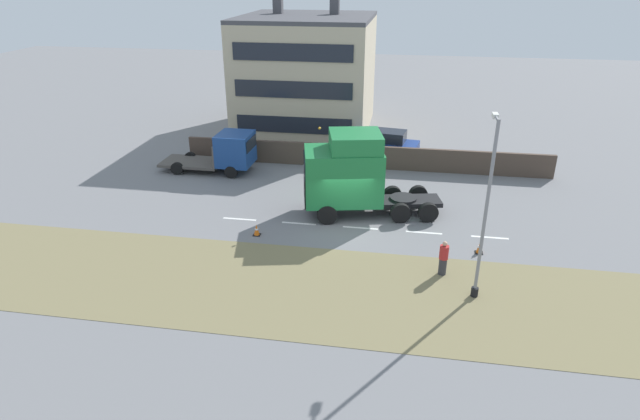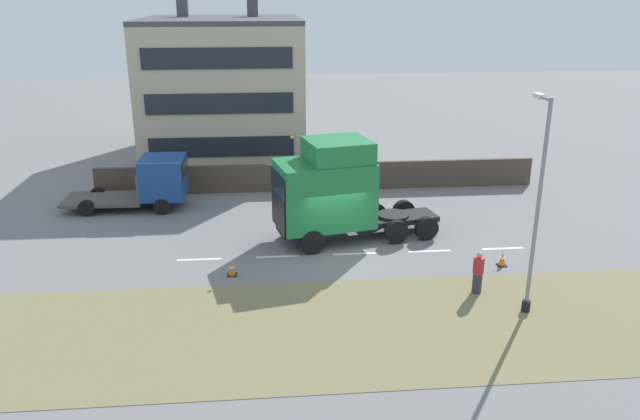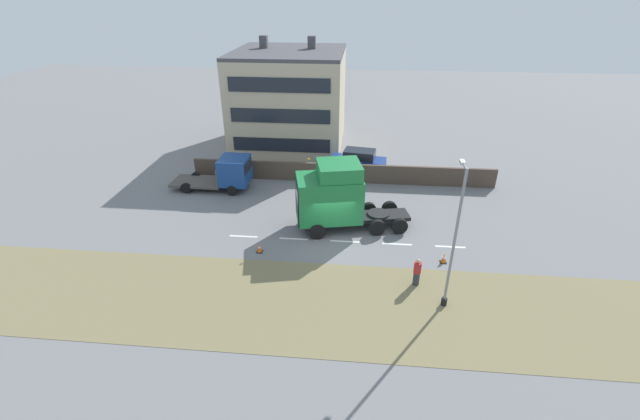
# 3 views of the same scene
# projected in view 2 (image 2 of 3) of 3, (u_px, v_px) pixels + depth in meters

# --- Properties ---
(ground_plane) EXTENTS (120.00, 120.00, 0.00)m
(ground_plane) POSITION_uv_depth(u_px,v_px,m) (338.00, 254.00, 25.96)
(ground_plane) COLOR slate
(ground_plane) RESTS_ON ground
(grass_verge) EXTENTS (7.00, 44.00, 0.01)m
(grass_verge) POSITION_uv_depth(u_px,v_px,m) (359.00, 327.00, 20.32)
(grass_verge) COLOR olive
(grass_verge) RESTS_ON ground
(lane_markings) EXTENTS (0.16, 14.60, 0.00)m
(lane_markings) POSITION_uv_depth(u_px,v_px,m) (354.00, 254.00, 26.02)
(lane_markings) COLOR white
(lane_markings) RESTS_ON ground
(boundary_wall) EXTENTS (0.25, 24.00, 1.53)m
(boundary_wall) POSITION_uv_depth(u_px,v_px,m) (319.00, 177.00, 34.17)
(boundary_wall) COLOR #4C3D33
(boundary_wall) RESTS_ON ground
(building_block) EXTENTS (10.94, 9.97, 9.90)m
(building_block) POSITION_uv_depth(u_px,v_px,m) (225.00, 87.00, 40.94)
(building_block) COLOR #C1B293
(building_block) RESTS_ON ground
(lorry_cab) EXTENTS (4.06, 7.54, 4.63)m
(lorry_cab) POSITION_uv_depth(u_px,v_px,m) (331.00, 191.00, 26.74)
(lorry_cab) COLOR black
(lorry_cab) RESTS_ON ground
(flatbed_truck) EXTENTS (2.45, 6.10, 2.60)m
(flatbed_truck) POSITION_uv_depth(u_px,v_px,m) (154.00, 181.00, 31.17)
(flatbed_truck) COLOR navy
(flatbed_truck) RESTS_ON ground
(parked_car) EXTENTS (2.53, 4.76, 2.10)m
(parked_car) POSITION_uv_depth(u_px,v_px,m) (338.00, 163.00, 35.85)
(parked_car) COLOR navy
(parked_car) RESTS_ON ground
(lamp_post) EXTENTS (1.27, 0.29, 7.31)m
(lamp_post) POSITION_uv_depth(u_px,v_px,m) (536.00, 216.00, 20.29)
(lamp_post) COLOR black
(lamp_post) RESTS_ON ground
(pedestrian) EXTENTS (0.39, 0.39, 1.59)m
(pedestrian) POSITION_uv_depth(u_px,v_px,m) (478.00, 273.00, 22.42)
(pedestrian) COLOR #333338
(pedestrian) RESTS_ON ground
(traffic_cone_lead) EXTENTS (0.36, 0.36, 0.58)m
(traffic_cone_lead) POSITION_uv_depth(u_px,v_px,m) (502.00, 259.00, 24.81)
(traffic_cone_lead) COLOR black
(traffic_cone_lead) RESTS_ON ground
(traffic_cone_trailing) EXTENTS (0.36, 0.36, 0.58)m
(traffic_cone_trailing) POSITION_uv_depth(u_px,v_px,m) (232.00, 269.00, 23.96)
(traffic_cone_trailing) COLOR black
(traffic_cone_trailing) RESTS_ON ground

